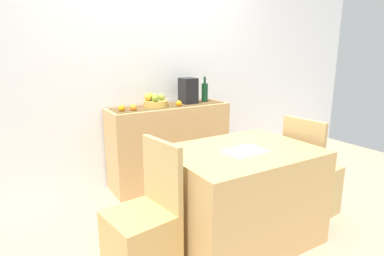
{
  "coord_description": "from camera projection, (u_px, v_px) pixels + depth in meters",
  "views": [
    {
      "loc": [
        -1.5,
        -2.12,
        1.47
      ],
      "look_at": [
        0.03,
        0.39,
        0.74
      ],
      "focal_mm": 30.09,
      "sensor_mm": 36.0,
      "label": 1
    }
  ],
  "objects": [
    {
      "name": "ground_plane",
      "position": [
        212.0,
        219.0,
        2.87
      ],
      "size": [
        6.4,
        6.4,
        0.02
      ],
      "primitive_type": "cube",
      "color": "tan",
      "rests_on": "ground"
    },
    {
      "name": "room_wall_rear",
      "position": [
        152.0,
        60.0,
        3.52
      ],
      "size": [
        6.4,
        0.06,
        2.7
      ],
      "primitive_type": "cube",
      "color": "silver",
      "rests_on": "ground"
    },
    {
      "name": "sideboard_console",
      "position": [
        170.0,
        145.0,
        3.56
      ],
      "size": [
        1.32,
        0.42,
        0.88
      ],
      "primitive_type": "cube",
      "color": "tan",
      "rests_on": "ground"
    },
    {
      "name": "table_runner",
      "position": [
        169.0,
        105.0,
        3.45
      ],
      "size": [
        1.24,
        0.32,
        0.01
      ],
      "primitive_type": "cube",
      "color": "brown",
      "rests_on": "sideboard_console"
    },
    {
      "name": "fruit_bowl",
      "position": [
        156.0,
        103.0,
        3.36
      ],
      "size": [
        0.25,
        0.25,
        0.06
      ],
      "primitive_type": "cylinder",
      "color": "gold",
      "rests_on": "table_runner"
    },
    {
      "name": "apple_rear",
      "position": [
        155.0,
        97.0,
        3.35
      ],
      "size": [
        0.07,
        0.07,
        0.07
      ],
      "primitive_type": "sphere",
      "color": "#89AC40",
      "rests_on": "fruit_bowl"
    },
    {
      "name": "apple_front",
      "position": [
        162.0,
        97.0,
        3.37
      ],
      "size": [
        0.07,
        0.07,
        0.07
      ],
      "primitive_type": "sphere",
      "color": "#98AB3F",
      "rests_on": "fruit_bowl"
    },
    {
      "name": "apple_left",
      "position": [
        155.0,
        98.0,
        3.27
      ],
      "size": [
        0.07,
        0.07,
        0.07
      ],
      "primitive_type": "sphere",
      "color": "#83A42C",
      "rests_on": "fruit_bowl"
    },
    {
      "name": "apple_upper",
      "position": [
        149.0,
        96.0,
        3.39
      ],
      "size": [
        0.08,
        0.08,
        0.08
      ],
      "primitive_type": "sphere",
      "color": "gold",
      "rests_on": "fruit_bowl"
    },
    {
      "name": "apple_right",
      "position": [
        148.0,
        97.0,
        3.32
      ],
      "size": [
        0.08,
        0.08,
        0.08
      ],
      "primitive_type": "sphere",
      "color": "gold",
      "rests_on": "fruit_bowl"
    },
    {
      "name": "wine_bottle",
      "position": [
        205.0,
        92.0,
        3.66
      ],
      "size": [
        0.07,
        0.07,
        0.29
      ],
      "color": "#0F381C",
      "rests_on": "sideboard_console"
    },
    {
      "name": "coffee_maker",
      "position": [
        188.0,
        91.0,
        3.54
      ],
      "size": [
        0.16,
        0.18,
        0.28
      ],
      "primitive_type": "cube",
      "color": "black",
      "rests_on": "sideboard_console"
    },
    {
      "name": "orange_loose_mid",
      "position": [
        179.0,
        104.0,
        3.39
      ],
      "size": [
        0.06,
        0.06,
        0.06
      ],
      "primitive_type": "sphere",
      "color": "orange",
      "rests_on": "sideboard_console"
    },
    {
      "name": "orange_loose_near_bowl",
      "position": [
        133.0,
        107.0,
        3.15
      ],
      "size": [
        0.07,
        0.07,
        0.07
      ],
      "primitive_type": "sphere",
      "color": "orange",
      "rests_on": "sideboard_console"
    },
    {
      "name": "orange_loose_far",
      "position": [
        122.0,
        108.0,
        3.11
      ],
      "size": [
        0.07,
        0.07,
        0.07
      ],
      "primitive_type": "sphere",
      "color": "orange",
      "rests_on": "sideboard_console"
    },
    {
      "name": "dining_table",
      "position": [
        240.0,
        195.0,
        2.49
      ],
      "size": [
        1.1,
        0.82,
        0.74
      ],
      "primitive_type": "cube",
      "color": "tan",
      "rests_on": "ground"
    },
    {
      "name": "open_book",
      "position": [
        245.0,
        151.0,
        2.32
      ],
      "size": [
        0.29,
        0.22,
        0.02
      ],
      "primitive_type": "cube",
      "rotation": [
        0.0,
        0.0,
        0.04
      ],
      "color": "white",
      "rests_on": "dining_table"
    },
    {
      "name": "chair_near_window",
      "position": [
        143.0,
        238.0,
        2.11
      ],
      "size": [
        0.45,
        0.45,
        0.9
      ],
      "color": "tan",
      "rests_on": "ground"
    },
    {
      "name": "chair_by_corner",
      "position": [
        310.0,
        185.0,
        2.93
      ],
      "size": [
        0.44,
        0.44,
        0.9
      ],
      "color": "tan",
      "rests_on": "ground"
    }
  ]
}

